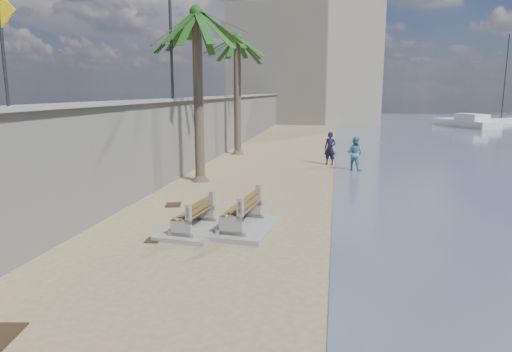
{
  "coord_description": "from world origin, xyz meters",
  "views": [
    {
      "loc": [
        2.03,
        -7.43,
        3.95
      ],
      "look_at": [
        -0.5,
        7.0,
        1.2
      ],
      "focal_mm": 32.0,
      "sensor_mm": 36.0,
      "label": 1
    }
  ],
  "objects": [
    {
      "name": "bench_far",
      "position": [
        -1.85,
        4.51,
        0.4
      ],
      "size": [
        1.76,
        2.38,
        0.92
      ],
      "color": "gray",
      "rests_on": "ground_plane"
    },
    {
      "name": "streetlight",
      "position": [
        -5.1,
        12.0,
        6.64
      ],
      "size": [
        0.28,
        0.28,
        5.12
      ],
      "color": "#2D2D33",
      "rests_on": "wall_cap"
    },
    {
      "name": "wall_cap",
      "position": [
        -5.2,
        20.0,
        3.55
      ],
      "size": [
        0.8,
        70.0,
        0.12
      ],
      "primitive_type": "cube",
      "color": "gray",
      "rests_on": "seawall"
    },
    {
      "name": "palm_mid",
      "position": [
        -3.83,
        11.69,
        7.06
      ],
      "size": [
        5.0,
        5.0,
        8.06
      ],
      "color": "brown",
      "rests_on": "ground_plane"
    },
    {
      "name": "debris_d",
      "position": [
        -2.69,
        3.59,
        0.01
      ],
      "size": [
        0.42,
        0.5,
        0.03
      ],
      "primitive_type": "cube",
      "rotation": [
        0.0,
        0.0,
        1.65
      ],
      "color": "#382616",
      "rests_on": "ground_plane"
    },
    {
      "name": "person_a",
      "position": [
        1.75,
        17.28,
        1.02
      ],
      "size": [
        0.86,
        0.72,
        2.04
      ],
      "primitive_type": "imported",
      "rotation": [
        0.0,
        0.0,
        -0.35
      ],
      "color": "#181437",
      "rests_on": "ground_plane"
    },
    {
      "name": "person_b",
      "position": [
        3.0,
        15.71,
        0.94
      ],
      "size": [
        1.13,
        1.05,
        1.88
      ],
      "primitive_type": "imported",
      "rotation": [
        0.0,
        0.0,
        2.65
      ],
      "color": "#538FAD",
      "rests_on": "ground_plane"
    },
    {
      "name": "palm_back",
      "position": [
        -4.04,
        20.53,
        6.96
      ],
      "size": [
        5.0,
        5.0,
        7.96
      ],
      "color": "brown",
      "rests_on": "ground_plane"
    },
    {
      "name": "ground_plane",
      "position": [
        0.0,
        0.0,
        0.0
      ],
      "size": [
        140.0,
        140.0,
        0.0
      ],
      "primitive_type": "plane",
      "color": "#99855D"
    },
    {
      "name": "sailboat_west",
      "position": [
        21.82,
        52.71,
        0.32
      ],
      "size": [
        7.53,
        5.66,
        10.64
      ],
      "color": "silver",
      "rests_on": "bay_water"
    },
    {
      "name": "yacht_far",
      "position": [
        16.03,
        46.26,
        0.35
      ],
      "size": [
        5.5,
        8.8,
        1.5
      ],
      "primitive_type": null,
      "rotation": [
        0.0,
        0.0,
        1.97
      ],
      "color": "silver",
      "rests_on": "bay_water"
    },
    {
      "name": "end_building",
      "position": [
        -2.0,
        52.0,
        7.0
      ],
      "size": [
        18.0,
        12.0,
        14.0
      ],
      "primitive_type": "cube",
      "color": "#B7AA93",
      "rests_on": "ground_plane"
    },
    {
      "name": "debris_c",
      "position": [
        -3.5,
        7.33,
        0.01
      ],
      "size": [
        0.67,
        0.76,
        0.03
      ],
      "primitive_type": "cube",
      "rotation": [
        0.0,
        0.0,
        4.96
      ],
      "color": "#382616",
      "rests_on": "ground_plane"
    },
    {
      "name": "seawall",
      "position": [
        -5.2,
        20.0,
        1.75
      ],
      "size": [
        0.45,
        70.0,
        3.5
      ],
      "primitive_type": "cube",
      "color": "gray",
      "rests_on": "ground_plane"
    },
    {
      "name": "bench_near",
      "position": [
        -0.55,
        4.92,
        0.46
      ],
      "size": [
        1.97,
        2.69,
        1.06
      ],
      "color": "gray",
      "rests_on": "ground_plane"
    },
    {
      "name": "pedestrian_sign",
      "position": [
        -5.0,
        1.5,
        5.15
      ],
      "size": [
        0.78,
        0.07,
        2.4
      ],
      "color": "#2D2D33",
      "rests_on": "wall_cap"
    }
  ]
}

